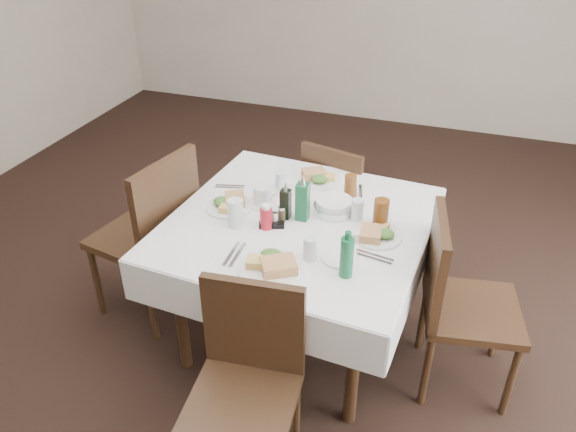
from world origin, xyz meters
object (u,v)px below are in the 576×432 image
object	(u,v)px
chair_west	(154,228)
chair_east	(455,295)
chair_north	(338,197)
ketchup_bottle	(266,217)
dining_table	(298,234)
bread_basket	(334,206)
oil_cruet_green	(303,200)
water_s	(310,249)
water_n	(281,182)
coffee_mug	(262,197)
green_bottle	(347,257)
chair_south	(248,372)
water_e	(357,210)
oil_cruet_dark	(286,203)
water_w	(235,213)

from	to	relation	value
chair_west	chair_east	bearing A→B (deg)	0.34
chair_north	ketchup_bottle	distance (m)	0.94
chair_east	chair_west	size ratio (longest dim) A/B	0.93
dining_table	chair_east	world-z (taller)	chair_east
bread_basket	oil_cruet_green	size ratio (longest dim) A/B	0.83
water_s	ketchup_bottle	size ratio (longest dim) A/B	0.87
dining_table	chair_west	size ratio (longest dim) A/B	1.31
chair_east	oil_cruet_green	xyz separation A→B (m)	(-0.79, 0.08, 0.33)
water_n	water_s	world-z (taller)	water_s
coffee_mug	dining_table	bearing A→B (deg)	-20.60
water_n	green_bottle	distance (m)	0.81
chair_south	bread_basket	size ratio (longest dim) A/B	4.28
chair_north	chair_west	bearing A→B (deg)	-135.39
chair_east	green_bottle	xyz separation A→B (m)	(-0.47, -0.30, 0.32)
chair_south	water_e	size ratio (longest dim) A/B	7.92
chair_north	water_n	world-z (taller)	water_n
chair_south	bread_basket	world-z (taller)	chair_south
water_e	coffee_mug	bearing A→B (deg)	-178.02
chair_north	oil_cruet_dark	bearing A→B (deg)	-96.92
chair_south	water_n	distance (m)	1.13
oil_cruet_green	oil_cruet_dark	bearing A→B (deg)	-168.60
chair_north	oil_cruet_green	xyz separation A→B (m)	(-0.01, -0.73, 0.38)
water_w	chair_north	bearing A→B (deg)	71.55
chair_south	green_bottle	size ratio (longest dim) A/B	4.02
chair_north	water_n	bearing A→B (deg)	-112.91
water_n	oil_cruet_green	size ratio (longest dim) A/B	0.44
chair_south	coffee_mug	world-z (taller)	chair_south
chair_west	ketchup_bottle	xyz separation A→B (m)	(0.68, -0.05, 0.24)
chair_south	chair_west	xyz separation A→B (m)	(-0.86, 0.73, 0.07)
chair_west	water_s	bearing A→B (deg)	-13.06
chair_south	chair_west	size ratio (longest dim) A/B	0.88
green_bottle	ketchup_bottle	bearing A→B (deg)	152.52
ketchup_bottle	water_e	bearing A→B (deg)	28.56
ketchup_bottle	water_s	bearing A→B (deg)	-32.46
oil_cruet_dark	oil_cruet_green	bearing A→B (deg)	11.40
oil_cruet_dark	green_bottle	size ratio (longest dim) A/B	0.89
chair_east	water_s	distance (m)	0.75
dining_table	bread_basket	xyz separation A→B (m)	(0.14, 0.14, 0.12)
chair_south	water_n	world-z (taller)	chair_south
oil_cruet_dark	chair_south	bearing A→B (deg)	-81.64
chair_east	chair_north	bearing A→B (deg)	134.23
water_w	bread_basket	bearing A→B (deg)	34.07
bread_basket	green_bottle	distance (m)	0.54
chair_north	oil_cruet_dark	distance (m)	0.83
chair_south	water_s	world-z (taller)	chair_south
oil_cruet_dark	coffee_mug	size ratio (longest dim) A/B	1.38
oil_cruet_green	green_bottle	world-z (taller)	oil_cruet_green
chair_north	chair_east	bearing A→B (deg)	-45.77
water_n	water_w	xyz separation A→B (m)	(-0.09, -0.40, 0.02)
water_w	green_bottle	bearing A→B (deg)	-19.06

